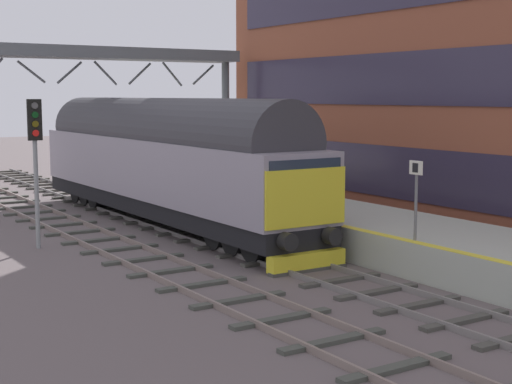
% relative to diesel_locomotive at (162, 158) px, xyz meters
% --- Properties ---
extents(ground_plane, '(140.00, 140.00, 0.00)m').
position_rel_diesel_locomotive_xyz_m(ground_plane, '(-0.00, -6.25, -2.48)').
color(ground_plane, '#615555').
rests_on(ground_plane, ground).
extents(track_main, '(2.50, 60.00, 0.15)m').
position_rel_diesel_locomotive_xyz_m(track_main, '(-0.00, -6.25, -2.43)').
color(track_main, slate).
rests_on(track_main, ground).
extents(track_adjacent_west, '(2.50, 60.00, 0.15)m').
position_rel_diesel_locomotive_xyz_m(track_adjacent_west, '(-3.23, -6.25, -2.42)').
color(track_adjacent_west, gray).
rests_on(track_adjacent_west, ground).
extents(station_platform, '(4.00, 44.00, 1.01)m').
position_rel_diesel_locomotive_xyz_m(station_platform, '(3.60, -6.25, -1.98)').
color(station_platform, '#ABB0A2').
rests_on(station_platform, ground).
extents(diesel_locomotive, '(2.74, 18.24, 4.68)m').
position_rel_diesel_locomotive_xyz_m(diesel_locomotive, '(0.00, 0.00, 0.00)').
color(diesel_locomotive, black).
rests_on(diesel_locomotive, ground).
extents(signal_post_mid, '(0.44, 0.22, 4.66)m').
position_rel_diesel_locomotive_xyz_m(signal_post_mid, '(-5.24, -1.91, 0.56)').
color(signal_post_mid, gray).
rests_on(signal_post_mid, ground).
extents(platform_number_sign, '(0.10, 0.44, 2.09)m').
position_rel_diesel_locomotive_xyz_m(platform_number_sign, '(1.87, -11.16, -0.09)').
color(platform_number_sign, slate).
rests_on(platform_number_sign, station_platform).
extents(waiting_passenger, '(0.46, 0.46, 1.64)m').
position_rel_diesel_locomotive_xyz_m(waiting_passenger, '(3.36, -1.84, -0.49)').
color(waiting_passenger, '#2C2D3F').
rests_on(waiting_passenger, station_platform).
extents(overhead_footbridge, '(12.52, 2.00, 6.84)m').
position_rel_diesel_locomotive_xyz_m(overhead_footbridge, '(0.44, 6.44, 3.71)').
color(overhead_footbridge, slate).
rests_on(overhead_footbridge, ground).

